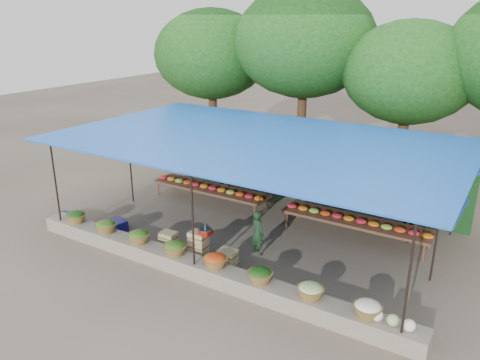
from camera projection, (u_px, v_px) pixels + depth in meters
The scene contains 16 objects.
ground at pixel (255, 234), 13.51m from camera, with size 60.00×60.00×0.00m, color brown.
stone_curb at pixel (198, 269), 11.24m from camera, with size 10.60×0.55×0.40m, color #706459.
stall_canopy at pixel (257, 143), 12.67m from camera, with size 10.80×6.60×2.82m.
produce_baskets at pixel (194, 254), 11.17m from camera, with size 8.98×0.58×0.34m.
netting_backdrop at pixel (303, 165), 15.62m from camera, with size 10.60×0.06×2.50m, color #19471B.
tree_row at pixel (355, 53), 16.59m from camera, with size 16.51×5.50×7.12m.
fruit_table_left at pixel (211, 185), 15.63m from camera, with size 4.21×0.95×0.93m.
fruit_table_right at pixel (357, 217), 13.15m from camera, with size 4.21×0.95×0.93m.
crate_counter at pixel (198, 248), 12.02m from camera, with size 2.36×0.36×0.77m.
weighing_scale at pixel (205, 231), 11.71m from camera, with size 0.32×0.32×0.34m.
vendor_seated at pixel (258, 233), 12.18m from camera, with size 0.45×0.29×1.23m, color #17331B.
customer_left at pixel (224, 170), 16.39m from camera, with size 0.84×0.65×1.73m, color slate.
customer_mid at pixel (321, 188), 14.64m from camera, with size 1.13×0.65×1.74m, color slate.
customer_right at pixel (408, 215), 12.92m from camera, with size 0.89×0.37×1.51m, color slate.
blue_crate_front at pixel (66, 217), 14.31m from camera, with size 0.46×0.33×0.27m, color navy.
blue_crate_back at pixel (118, 225), 13.68m from camera, with size 0.53×0.38×0.32m, color navy.
Camera 1 is at (6.07, -10.63, 5.94)m, focal length 35.00 mm.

